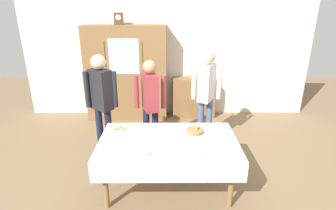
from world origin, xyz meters
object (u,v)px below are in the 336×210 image
(tea_cup_mid_right, at_px, (199,152))
(person_behind_table_left, at_px, (206,89))
(person_by_cabinet, at_px, (101,97))
(spoon_mid_right, at_px, (186,153))
(book_stack, at_px, (194,77))
(pastry_plate, at_px, (119,130))
(mantel_clock, at_px, (119,19))
(tea_cup_front_edge, at_px, (228,153))
(person_behind_table_right, at_px, (150,99))
(bookshelf_low, at_px, (194,97))
(spoon_near_right, at_px, (174,144))
(bread_basket, at_px, (195,131))
(tea_cup_far_left, at_px, (145,154))
(wall_cabinet, at_px, (126,73))
(dining_table, at_px, (168,147))

(tea_cup_mid_right, bearing_deg, person_behind_table_left, 79.62)
(person_by_cabinet, bearing_deg, spoon_mid_right, -43.44)
(book_stack, height_order, person_behind_table_left, person_behind_table_left)
(book_stack, relative_size, pastry_plate, 0.76)
(mantel_clock, relative_size, pastry_plate, 0.86)
(pastry_plate, xyz_separation_m, person_behind_table_left, (1.37, 0.97, 0.31))
(book_stack, relative_size, tea_cup_front_edge, 1.63)
(pastry_plate, xyz_separation_m, person_behind_table_right, (0.41, 0.66, 0.24))
(bookshelf_low, relative_size, spoon_near_right, 7.95)
(bread_basket, bearing_deg, book_stack, 84.70)
(mantel_clock, height_order, spoon_mid_right, mantel_clock)
(book_stack, relative_size, spoon_near_right, 1.78)
(tea_cup_far_left, relative_size, tea_cup_front_edge, 1.00)
(bookshelf_low, height_order, tea_cup_mid_right, bookshelf_low)
(spoon_near_right, bearing_deg, pastry_plate, 152.38)
(wall_cabinet, distance_m, spoon_mid_right, 3.12)
(bookshelf_low, bearing_deg, tea_cup_far_left, -106.17)
(tea_cup_mid_right, bearing_deg, bread_basket, 89.82)
(dining_table, bearing_deg, wall_cabinet, 109.15)
(tea_cup_mid_right, xyz_separation_m, tea_cup_front_edge, (0.34, -0.01, 0.00))
(bread_basket, bearing_deg, mantel_clock, 120.29)
(spoon_near_right, bearing_deg, wall_cabinet, 110.03)
(wall_cabinet, relative_size, tea_cup_mid_right, 15.77)
(bookshelf_low, relative_size, spoon_mid_right, 7.95)
(mantel_clock, height_order, bookshelf_low, mantel_clock)
(spoon_mid_right, distance_m, person_by_cabinet, 1.78)
(tea_cup_front_edge, bearing_deg, person_by_cabinet, 145.04)
(tea_cup_mid_right, relative_size, spoon_mid_right, 1.09)
(bookshelf_low, distance_m, tea_cup_front_edge, 3.00)
(bread_basket, bearing_deg, pastry_plate, 175.66)
(bookshelf_low, xyz_separation_m, tea_cup_front_edge, (0.11, -2.99, 0.31))
(mantel_clock, distance_m, spoon_mid_right, 3.45)
(wall_cabinet, xyz_separation_m, bread_basket, (1.27, -2.35, -0.25))
(tea_cup_far_left, height_order, person_by_cabinet, person_by_cabinet)
(pastry_plate, bearing_deg, tea_cup_mid_right, -31.28)
(mantel_clock, relative_size, spoon_near_right, 2.02)
(mantel_clock, height_order, person_behind_table_right, mantel_clock)
(dining_table, bearing_deg, person_behind_table_left, 62.64)
(wall_cabinet, bearing_deg, book_stack, 1.93)
(person_behind_table_left, height_order, person_by_cabinet, same)
(mantel_clock, xyz_separation_m, spoon_near_right, (1.07, -2.67, -1.43))
(tea_cup_front_edge, distance_m, bread_basket, 0.68)
(tea_cup_far_left, relative_size, person_behind_table_left, 0.08)
(wall_cabinet, distance_m, mantel_clock, 1.15)
(spoon_near_right, bearing_deg, spoon_mid_right, -58.95)
(tea_cup_mid_right, bearing_deg, wall_cabinet, 113.54)
(tea_cup_far_left, bearing_deg, book_stack, 73.83)
(tea_cup_mid_right, xyz_separation_m, person_by_cabinet, (-1.43, 1.23, 0.30))
(mantel_clock, bearing_deg, bread_basket, -59.71)
(dining_table, bearing_deg, bookshelf_low, 77.26)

